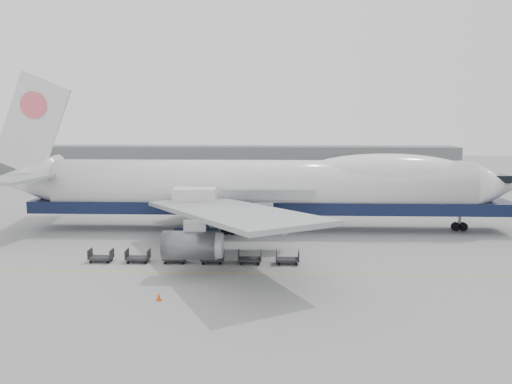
{
  "coord_description": "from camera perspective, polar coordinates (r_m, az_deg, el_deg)",
  "views": [
    {
      "loc": [
        1.55,
        -50.35,
        14.55
      ],
      "look_at": [
        -0.48,
        6.0,
        5.76
      ],
      "focal_mm": 35.0,
      "sensor_mm": 36.0,
      "label": 1
    }
  ],
  "objects": [
    {
      "name": "ground",
      "position": [
        52.43,
        0.29,
        -7.25
      ],
      "size": [
        260.0,
        260.0,
        0.0
      ],
      "primitive_type": "plane",
      "color": "gray",
      "rests_on": "ground"
    },
    {
      "name": "apron_line",
      "position": [
        46.7,
        0.06,
        -9.29
      ],
      "size": [
        60.0,
        0.15,
        0.01
      ],
      "primitive_type": "cube",
      "color": "gold",
      "rests_on": "ground"
    },
    {
      "name": "hangar",
      "position": [
        121.41,
        -3.41,
        3.62
      ],
      "size": [
        110.0,
        8.0,
        7.0
      ],
      "primitive_type": "cube",
      "color": "slate",
      "rests_on": "ground"
    },
    {
      "name": "airliner",
      "position": [
        62.99,
        1.22,
        0.71
      ],
      "size": [
        67.0,
        55.3,
        19.98
      ],
      "color": "white",
      "rests_on": "ground"
    },
    {
      "name": "catering_truck",
      "position": [
        58.32,
        -6.99,
        -2.18
      ],
      "size": [
        5.26,
        3.71,
        6.15
      ],
      "rotation": [
        0.0,
        0.0,
        0.01
      ],
      "color": "navy",
      "rests_on": "ground"
    },
    {
      "name": "traffic_cone",
      "position": [
        40.96,
        -11.05,
        -11.68
      ],
      "size": [
        0.42,
        0.42,
        0.62
      ],
      "rotation": [
        0.0,
        0.0,
        0.03
      ],
      "color": "#DD440B",
      "rests_on": "ground"
    },
    {
      "name": "dolly_0",
      "position": [
        52.36,
        -17.29,
        -7.08
      ],
      "size": [
        2.3,
        1.35,
        1.3
      ],
      "color": "#2D2D30",
      "rests_on": "ground"
    },
    {
      "name": "dolly_1",
      "position": [
        51.26,
        -13.34,
        -7.26
      ],
      "size": [
        2.3,
        1.35,
        1.3
      ],
      "color": "#2D2D30",
      "rests_on": "ground"
    },
    {
      "name": "dolly_2",
      "position": [
        50.42,
        -9.24,
        -7.4
      ],
      "size": [
        2.3,
        1.35,
        1.3
      ],
      "color": "#2D2D30",
      "rests_on": "ground"
    },
    {
      "name": "dolly_3",
      "position": [
        49.83,
        -5.02,
        -7.51
      ],
      "size": [
        2.3,
        1.35,
        1.3
      ],
      "color": "#2D2D30",
      "rests_on": "ground"
    },
    {
      "name": "dolly_4",
      "position": [
        49.52,
        -0.72,
        -7.58
      ],
      "size": [
        2.3,
        1.35,
        1.3
      ],
      "color": "#2D2D30",
      "rests_on": "ground"
    },
    {
      "name": "dolly_5",
      "position": [
        49.49,
        3.61,
        -7.61
      ],
      "size": [
        2.3,
        1.35,
        1.3
      ],
      "color": "#2D2D30",
      "rests_on": "ground"
    }
  ]
}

